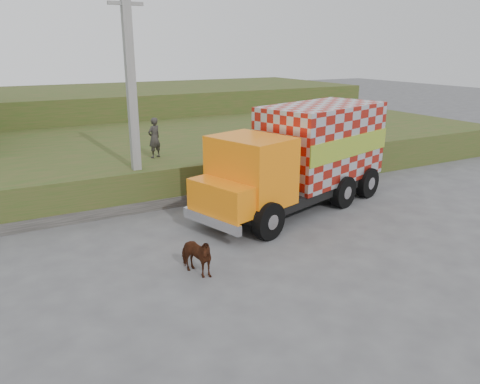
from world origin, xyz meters
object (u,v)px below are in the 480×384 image
utility_pole (132,98)px  pedestrian (154,138)px  cow (195,256)px  cargo_truck (303,156)px

utility_pole → pedestrian: size_ratio=4.91×
cow → cargo_truck: bearing=9.4°
utility_pole → pedestrian: 2.63m
cargo_truck → pedestrian: bearing=118.8°
utility_pole → cargo_truck: bearing=-25.6°
pedestrian → cow: bearing=54.3°
cow → utility_pole: bearing=66.7°
cargo_truck → pedestrian: (-4.33, 4.18, 0.39)m
pedestrian → utility_pole: bearing=26.7°
pedestrian → cargo_truck: bearing=111.7°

